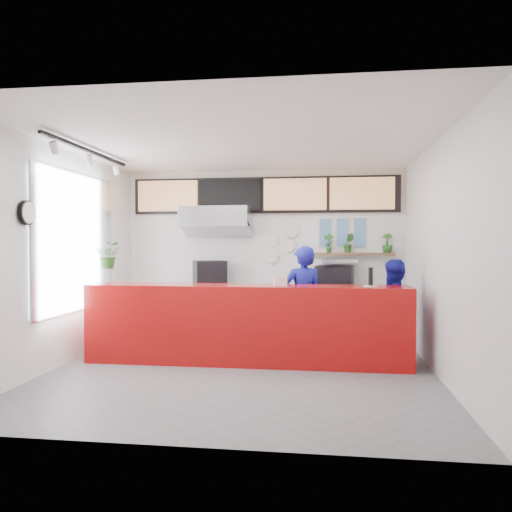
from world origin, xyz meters
The scene contains 45 objects.
floor centered at (0.00, 0.00, 0.00)m, with size 5.00×5.00×0.00m, color slate.
ceiling centered at (0.00, 0.00, 3.00)m, with size 5.00×5.00×0.00m, color silver.
wall_back centered at (0.00, 2.50, 1.50)m, with size 5.00×5.00×0.00m, color white.
wall_left centered at (-2.50, 0.00, 1.50)m, with size 5.00×5.00×0.00m, color white.
wall_right centered at (2.50, 0.00, 1.50)m, with size 5.00×5.00×0.00m, color white.
service_counter centered at (0.00, 0.40, 0.55)m, with size 4.50×0.60×1.10m, color #A20B0B.
cream_band centered at (0.00, 2.49, 2.60)m, with size 5.00×0.02×0.80m, color beige.
prep_bench centered at (-0.80, 2.20, 0.45)m, with size 1.80×0.60×0.90m, color #B2B5BA.
panini_oven centered at (-0.93, 2.20, 1.14)m, with size 0.53×0.53×0.48m, color black.
extraction_hood centered at (-0.80, 2.15, 2.15)m, with size 1.20×0.70×0.35m, color #B2B5BA.
hood_lip centered at (-0.80, 2.15, 1.95)m, with size 1.20×0.70×0.08m, color #B2B5BA.
right_bench centered at (1.50, 2.20, 0.45)m, with size 1.80×0.60×0.90m, color #B2B5BA.
espresso_machine centered at (1.26, 2.20, 1.10)m, with size 0.62×0.44×0.40m, color black.
espresso_tray centered at (1.26, 2.20, 1.38)m, with size 0.66×0.46×0.06m, color #B2B4B9.
herb_shelf centered at (1.60, 2.40, 1.50)m, with size 1.40×0.18×0.04m, color brown.
menu_board_far_left centered at (-1.75, 2.38, 2.55)m, with size 1.10×0.10×0.55m, color tan.
menu_board_mid_left centered at (-0.59, 2.38, 2.55)m, with size 1.10×0.10×0.55m, color black.
menu_board_mid_right centered at (0.57, 2.38, 2.55)m, with size 1.10×0.10×0.55m, color tan.
menu_board_far_right centered at (1.73, 2.38, 2.55)m, with size 1.10×0.10×0.55m, color tan.
soffit centered at (0.00, 2.46, 2.55)m, with size 4.80×0.04×0.65m, color black.
window_pane centered at (-2.47, 0.30, 1.70)m, with size 0.04×2.20×1.90m, color silver.
window_frame centered at (-2.45, 0.30, 1.70)m, with size 0.03×2.30×2.00m, color #B2B5BA.
wall_clock_rim centered at (-2.46, -0.90, 2.05)m, with size 0.30×0.30×0.05m, color black.
wall_clock_face centered at (-2.43, -0.90, 2.05)m, with size 0.26×0.26×0.02m, color white.
track_rail centered at (-2.10, 0.00, 2.94)m, with size 0.05×2.40×0.04m, color black.
dec_plate_a centered at (0.15, 2.47, 1.75)m, with size 0.24×0.24×0.03m, color silver.
dec_plate_b centered at (0.45, 2.47, 1.65)m, with size 0.24×0.24×0.03m, color silver.
dec_plate_c centered at (0.15, 2.47, 1.45)m, with size 0.24×0.24×0.03m, color silver.
dec_plate_d centered at (0.50, 2.47, 1.90)m, with size 0.24×0.24×0.03m, color silver.
photo_frame_a centered at (1.10, 2.48, 2.00)m, with size 0.20×0.02×0.25m, color #598CBF.
photo_frame_b centered at (1.40, 2.48, 2.00)m, with size 0.20×0.02×0.25m, color #598CBF.
photo_frame_c centered at (1.70, 2.48, 2.00)m, with size 0.20×0.02×0.25m, color #598CBF.
photo_frame_d centered at (1.10, 2.48, 1.75)m, with size 0.20×0.02×0.25m, color #598CBF.
photo_frame_e centered at (1.40, 2.48, 1.75)m, with size 0.20×0.02×0.25m, color #598CBF.
photo_frame_f centered at (1.70, 2.48, 1.75)m, with size 0.20×0.02×0.25m, color #598CBF.
staff_center centered at (0.77, 0.95, 0.82)m, with size 0.60×0.39×1.64m, color navy.
staff_right centered at (2.06, 0.89, 0.73)m, with size 0.71×0.55×1.45m, color navy.
herb_a centered at (1.16, 2.40, 1.69)m, with size 0.18×0.12×0.34m, color #2A6523.
herb_b centered at (1.51, 2.40, 1.69)m, with size 0.19×0.15×0.34m, color #2A6523.
herb_d centered at (2.17, 2.40, 1.69)m, with size 0.19×0.17×0.34m, color #2A6523.
glass_vase centered at (-1.98, 0.35, 1.21)m, with size 0.18×0.18×0.22m, color silver.
basil_vase centered at (-1.98, 0.35, 1.51)m, with size 0.35×0.30×0.38m, color #2A6523.
napkin_holder centered at (0.48, 0.40, 1.18)m, with size 0.17×0.11×0.15m, color white.
white_plate centered at (1.70, 0.40, 1.11)m, with size 0.17×0.17×0.01m, color white.
pepper_mill centered at (1.70, 0.40, 1.24)m, with size 0.06×0.06×0.24m, color black.
Camera 1 is at (1.06, -6.46, 1.68)m, focal length 35.00 mm.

